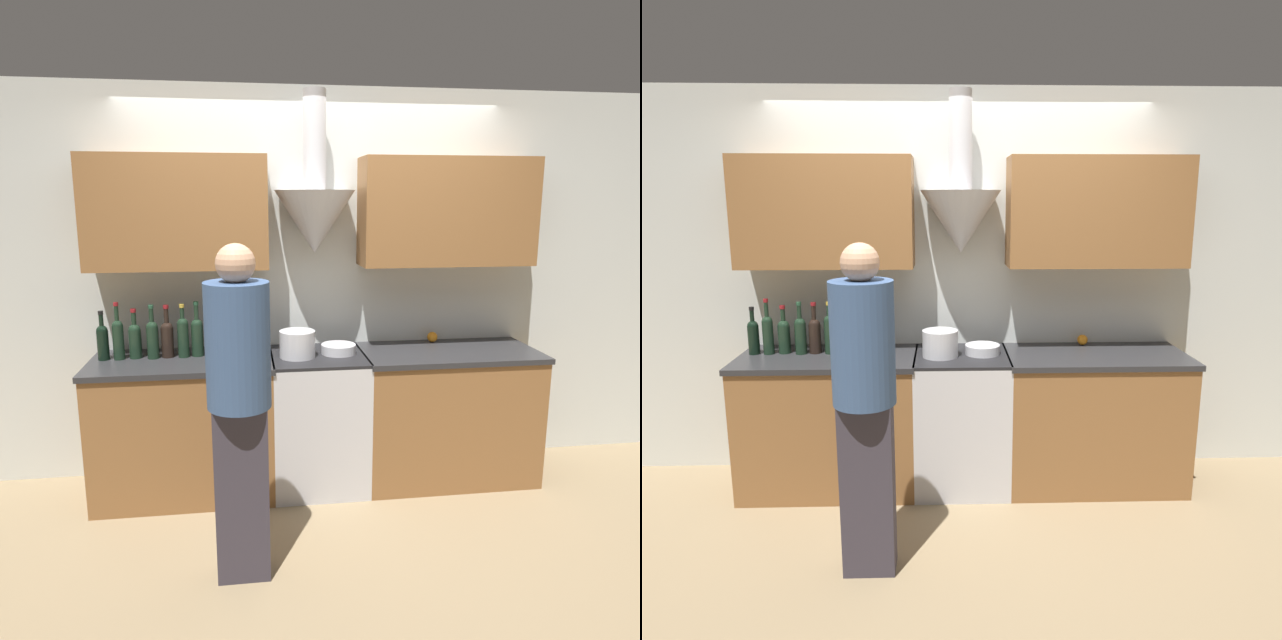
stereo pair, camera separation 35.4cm
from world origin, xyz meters
The scene contains 18 objects.
ground_plane centered at (0.00, 0.00, 0.00)m, with size 12.00×12.00×0.00m, color #847051.
wall_back centered at (0.01, 0.60, 1.46)m, with size 8.40×0.52×2.60m.
counter_left centered at (-0.86, 0.33, 0.45)m, with size 1.14×0.62×0.90m.
counter_right centered at (0.88, 0.33, 0.45)m, with size 1.18×0.62×0.90m.
stove_range centered at (0.00, 0.33, 0.45)m, with size 0.61×0.60×0.90m.
wine_bottle_0 centered at (-1.35, 0.39, 1.02)m, with size 0.07×0.07×0.31m.
wine_bottle_1 centered at (-1.25, 0.39, 1.04)m, with size 0.07×0.07×0.36m.
wine_bottle_2 centered at (-1.15, 0.41, 1.02)m, with size 0.08×0.08×0.32m.
wine_bottle_3 centered at (-1.04, 0.38, 1.03)m, with size 0.07×0.07×0.34m.
wine_bottle_4 centered at (-0.95, 0.40, 1.03)m, with size 0.08×0.08×0.34m.
wine_bottle_5 centered at (-0.86, 0.39, 1.04)m, with size 0.07×0.07×0.34m.
wine_bottle_6 centered at (-0.77, 0.41, 1.03)m, with size 0.08×0.08×0.35m.
wine_bottle_7 centered at (-0.66, 0.40, 1.03)m, with size 0.07×0.07×0.34m.
wine_bottle_8 centered at (-0.56, 0.39, 1.03)m, with size 0.07×0.07×0.34m.
stock_pot centered at (-0.14, 0.29, 0.98)m, with size 0.23×0.23×0.17m.
mixing_bowl centered at (0.14, 0.34, 0.93)m, with size 0.23×0.23×0.06m.
orange_fruit centered at (0.84, 0.56, 0.93)m, with size 0.07×0.07×0.07m.
person_foreground_left centered at (-0.50, -0.59, 0.94)m, with size 0.31×0.31×1.69m.
Camera 2 is at (-0.11, -3.24, 1.87)m, focal length 32.00 mm.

